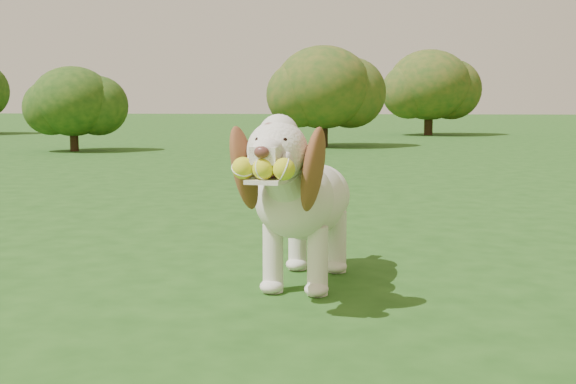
# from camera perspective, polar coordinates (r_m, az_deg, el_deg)

# --- Properties ---
(ground) EXTENTS (80.00, 80.00, 0.00)m
(ground) POSITION_cam_1_polar(r_m,az_deg,el_deg) (3.85, 6.19, -5.25)
(ground) COLOR #1D4814
(ground) RESTS_ON ground
(dog) EXTENTS (0.51, 1.20, 0.78)m
(dog) POSITION_cam_1_polar(r_m,az_deg,el_deg) (3.19, 1.11, -0.24)
(dog) COLOR white
(dog) RESTS_ON ground
(shrub_a) EXTENTS (1.33, 1.33, 1.38)m
(shrub_a) POSITION_cam_1_polar(r_m,az_deg,el_deg) (12.32, -16.64, 6.88)
(shrub_a) COLOR #382314
(shrub_a) RESTS_ON ground
(shrub_b) EXTENTS (1.74, 1.74, 1.80)m
(shrub_b) POSITION_cam_1_polar(r_m,az_deg,el_deg) (12.98, 2.80, 8.26)
(shrub_b) COLOR #382314
(shrub_b) RESTS_ON ground
(shrub_i) EXTENTS (1.95, 1.95, 2.02)m
(shrub_i) POSITION_cam_1_polar(r_m,az_deg,el_deg) (17.60, 11.11, 8.30)
(shrub_i) COLOR #382314
(shrub_i) RESTS_ON ground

